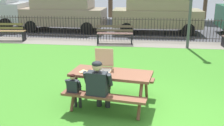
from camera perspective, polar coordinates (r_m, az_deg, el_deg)
ground at (r=7.45m, az=9.72°, el=-4.99°), size 28.00×11.69×0.02m
cobblestone_walkway at (r=12.37m, az=8.78°, el=3.95°), size 28.00×1.40×0.01m
street_asphalt at (r=16.41m, az=8.44°, el=7.17°), size 28.00×6.84×0.01m
picnic_table_foreground at (r=6.15m, az=-0.18°, el=-3.48°), size 2.00×1.73×0.79m
pizza_box_open at (r=6.20m, az=-1.89°, el=-0.54°), size 0.46×0.49×0.48m
pizza_slice_on_table at (r=6.15m, az=-5.85°, el=-1.82°), size 0.25×0.29×0.02m
adult_at_table at (r=5.72m, az=-2.81°, el=-4.49°), size 0.63×0.63×1.19m
child_at_table at (r=5.93m, az=-7.89°, el=-5.25°), size 0.36×0.36×0.86m
iron_fence_streetside at (r=12.95m, az=8.82°, el=7.01°), size 18.46×0.03×1.07m
park_bench_left at (r=13.73m, az=-20.99°, el=6.10°), size 1.63×0.60×0.85m
park_bench_center at (r=12.22m, az=0.58°, el=6.00°), size 1.63×0.57×0.85m
parked_car_left at (r=15.62m, az=-10.12°, el=10.68°), size 4.68×2.12×2.08m
parked_car_center at (r=14.95m, az=9.37°, el=10.45°), size 4.65×2.05×2.08m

